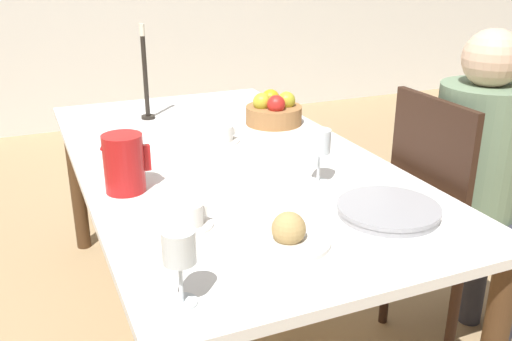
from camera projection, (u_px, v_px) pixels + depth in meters
ground_plane at (228, 323)px, 2.32m from camera, size 20.00×20.00×0.00m
dining_table at (225, 178)px, 2.09m from camera, size 1.02×1.91×0.72m
chair_person_side at (449, 223)px, 2.03m from camera, size 0.42×0.42×0.98m
person_seated at (484, 170)px, 1.96m from camera, size 0.39×0.41×1.19m
red_pitcher at (124, 163)px, 1.74m from camera, size 0.15×0.12×0.18m
wine_glass_water at (319, 144)px, 1.78m from camera, size 0.07×0.07×0.18m
wine_glass_juice at (179, 251)px, 1.16m from camera, size 0.07×0.07×0.17m
teacup_near_person at (190, 217)px, 1.53m from camera, size 0.13×0.13×0.07m
teacup_across at (224, 135)px, 2.21m from camera, size 0.13×0.13×0.07m
serving_tray at (388, 210)px, 1.60m from camera, size 0.29×0.29×0.03m
bread_plate at (289, 234)px, 1.45m from camera, size 0.22×0.22×0.09m
fruit_bowl at (274, 111)px, 2.43m from camera, size 0.24×0.24×0.14m
candlestick_tall at (146, 81)px, 2.46m from camera, size 0.06×0.06×0.41m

